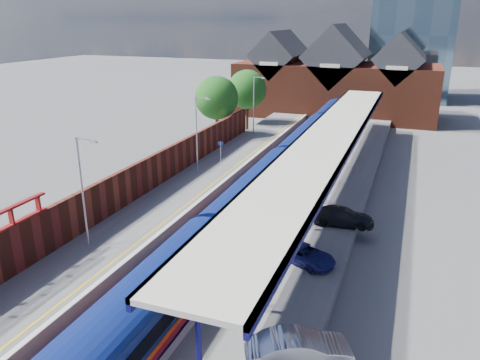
% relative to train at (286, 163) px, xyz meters
% --- Properties ---
extents(ground, '(240.00, 240.00, 0.00)m').
position_rel_train_xyz_m(ground, '(-1.49, 6.15, -2.12)').
color(ground, '#5B5B5E').
rests_on(ground, ground).
extents(ballast_bed, '(6.00, 76.00, 0.06)m').
position_rel_train_xyz_m(ballast_bed, '(-1.49, -3.85, -2.09)').
color(ballast_bed, '#473D33').
rests_on(ballast_bed, ground).
extents(rails, '(4.51, 76.00, 0.14)m').
position_rel_train_xyz_m(rails, '(-1.49, -3.85, -2.00)').
color(rails, slate).
rests_on(rails, ground).
extents(left_platform, '(5.00, 76.00, 1.00)m').
position_rel_train_xyz_m(left_platform, '(-6.99, -3.85, -1.62)').
color(left_platform, '#565659').
rests_on(left_platform, ground).
extents(right_platform, '(6.00, 76.00, 1.00)m').
position_rel_train_xyz_m(right_platform, '(4.51, -3.85, -1.62)').
color(right_platform, '#565659').
rests_on(right_platform, ground).
extents(coping_left, '(0.30, 76.00, 0.05)m').
position_rel_train_xyz_m(coping_left, '(-4.64, -3.85, -1.10)').
color(coping_left, silver).
rests_on(coping_left, left_platform).
extents(coping_right, '(0.30, 76.00, 0.05)m').
position_rel_train_xyz_m(coping_right, '(1.66, -3.85, -1.10)').
color(coping_right, silver).
rests_on(coping_right, right_platform).
extents(yellow_line, '(0.14, 76.00, 0.01)m').
position_rel_train_xyz_m(yellow_line, '(-5.24, -3.85, -1.12)').
color(yellow_line, yellow).
rests_on(yellow_line, left_platform).
extents(train, '(2.95, 65.92, 3.45)m').
position_rel_train_xyz_m(train, '(0.00, 0.00, 0.00)').
color(train, navy).
rests_on(train, ground).
extents(canopy, '(4.50, 52.00, 4.48)m').
position_rel_train_xyz_m(canopy, '(3.99, -1.90, 3.13)').
color(canopy, '#100F5A').
rests_on(canopy, right_platform).
extents(lamp_post_b, '(1.48, 0.18, 7.00)m').
position_rel_train_xyz_m(lamp_post_b, '(-7.86, -17.85, 2.87)').
color(lamp_post_b, '#A5A8AA').
rests_on(lamp_post_b, left_platform).
extents(lamp_post_c, '(1.48, 0.18, 7.00)m').
position_rel_train_xyz_m(lamp_post_c, '(-7.86, -1.85, 2.87)').
color(lamp_post_c, '#A5A8AA').
rests_on(lamp_post_c, left_platform).
extents(lamp_post_d, '(1.48, 0.18, 7.00)m').
position_rel_train_xyz_m(lamp_post_d, '(-7.86, 14.15, 2.87)').
color(lamp_post_d, '#A5A8AA').
rests_on(lamp_post_d, left_platform).
extents(platform_sign, '(0.55, 0.08, 2.50)m').
position_rel_train_xyz_m(platform_sign, '(-6.49, 0.15, 0.57)').
color(platform_sign, '#A5A8AA').
rests_on(platform_sign, left_platform).
extents(brick_wall, '(0.35, 50.00, 3.86)m').
position_rel_train_xyz_m(brick_wall, '(-9.59, -10.31, 0.33)').
color(brick_wall, '#5F2819').
rests_on(brick_wall, left_platform).
extents(station_building, '(30.00, 12.12, 13.78)m').
position_rel_train_xyz_m(station_building, '(-1.49, 34.15, 3.33)').
color(station_building, '#5F2819').
rests_on(station_building, ground).
extents(tree_near, '(5.20, 5.20, 8.10)m').
position_rel_train_xyz_m(tree_near, '(-11.84, 12.06, 3.23)').
color(tree_near, '#382314').
rests_on(tree_near, ground).
extents(tree_far, '(5.20, 5.20, 8.10)m').
position_rel_train_xyz_m(tree_far, '(-10.84, 20.06, 3.23)').
color(tree_far, '#382314').
rests_on(tree_far, ground).
extents(parked_car_silver, '(4.61, 3.33, 1.45)m').
position_rel_train_xyz_m(parked_car_silver, '(7.01, -23.76, -0.40)').
color(parked_car_silver, silver).
rests_on(parked_car_silver, right_platform).
extents(parked_car_dark, '(4.44, 2.14, 1.25)m').
position_rel_train_xyz_m(parked_car_dark, '(6.51, -9.17, -0.50)').
color(parked_car_dark, black).
rests_on(parked_car_dark, right_platform).
extents(parked_car_blue, '(4.22, 3.23, 1.06)m').
position_rel_train_xyz_m(parked_car_blue, '(5.26, -15.26, -0.59)').
color(parked_car_blue, navy).
rests_on(parked_car_blue, right_platform).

